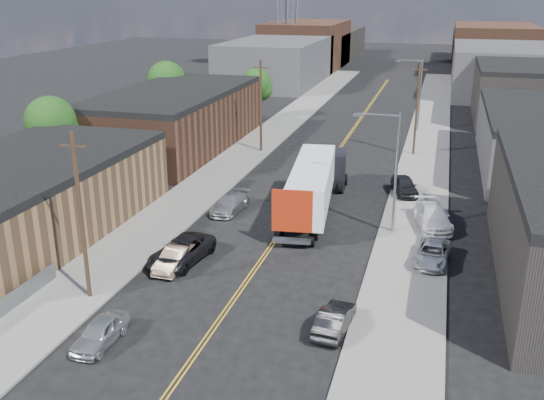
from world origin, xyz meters
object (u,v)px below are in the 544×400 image
Objects in this scene: car_left_d at (230,204)px; car_right_lot_c at (404,185)px; semi_truck at (316,181)px; car_left_b at (176,258)px; car_right_lot_a at (432,253)px; car_left_a at (100,332)px; car_right_oncoming at (335,319)px; car_left_c at (181,251)px; car_right_lot_b at (433,216)px.

car_right_lot_c reaches higher than car_left_d.
car_left_b is at bearing -123.18° from semi_truck.
car_right_lot_c is at bearing 107.28° from car_right_lot_a.
semi_truck is 3.54× the size of car_left_d.
car_right_lot_a is (16.00, 14.32, 0.13)m from car_left_a.
car_right_lot_c is (13.20, 28.15, 0.24)m from car_left_a.
car_left_b is 1.02× the size of car_right_oncoming.
car_left_d is (-0.12, 10.00, -0.10)m from car_left_c.
car_left_d is 15.54m from car_right_lot_c.
car_left_d is 19.36m from car_right_oncoming.
car_right_lot_a is at bearing -101.37° from car_right_lot_b.
car_right_oncoming is 17.02m from car_right_lot_b.
car_right_oncoming is (11.39, -15.65, -0.01)m from car_left_d.
semi_truck is at bearing 24.81° from car_left_d.
car_left_b is 0.91× the size of car_right_lot_a.
car_left_a is 0.84× the size of car_right_lot_a.
semi_truck is 3.03× the size of car_right_lot_b.
car_left_b is 0.94× the size of car_right_lot_c.
car_left_c is at bearing 91.50° from car_left_b.
car_left_c is 16.53m from car_right_lot_a.
car_left_b is 0.76× the size of car_right_lot_b.
car_right_oncoming is at bearing -109.88° from car_right_lot_a.
car_left_b is 10.91m from car_left_d.
car_right_oncoming is (4.77, -17.92, -1.78)m from semi_truck.
car_left_d is at bearing 97.90° from car_left_c.
car_right_lot_c is (-2.61, 7.25, -0.04)m from car_right_lot_b.
car_left_b is 0.91m from car_left_c.
car_right_lot_b reaches higher than car_left_a.
car_right_lot_c is at bearing 96.78° from car_right_lot_b.
car_left_c is at bearing -21.31° from car_right_oncoming.
car_left_a is at bearing 27.09° from car_right_oncoming.
car_left_d is 0.86× the size of car_right_lot_b.
semi_truck reaches higher than car_right_lot_b.
car_left_d is 1.15× the size of car_right_oncoming.
semi_truck is 3.98× the size of car_left_b.
semi_truck is 4.07× the size of car_right_oncoming.
car_left_d is at bearing 91.42° from car_left_a.
car_left_a is 0.83× the size of car_left_d.
car_left_d is 1.06× the size of car_right_lot_c.
car_left_c is (-6.50, -12.27, -1.67)m from semi_truck.
car_right_lot_c is (1.93, 23.65, 0.23)m from car_right_oncoming.
car_right_lot_a is at bearing -14.03° from car_left_d.
car_right_lot_b is (9.31, -1.52, -1.51)m from semi_truck.
car_left_c is at bearing -124.84° from semi_truck.
car_left_a is 0.71× the size of car_right_lot_b.
car_right_oncoming is at bearing -21.31° from car_left_b.
car_left_b reaches higher than car_left_a.
car_right_lot_b reaches higher than car_right_oncoming.
car_right_oncoming is (11.27, 4.50, 0.01)m from car_left_a.
car_left_c reaches higher than car_right_lot_a.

